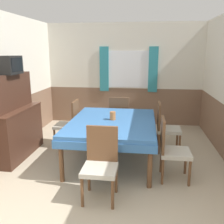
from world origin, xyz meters
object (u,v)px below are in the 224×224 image
Objects in this scene: chair_head_window at (119,116)px; tv at (9,65)px; dining_table at (113,126)px; vase at (113,116)px; chair_right_far at (165,126)px; chair_head_near at (101,162)px; sideboard at (15,122)px; chair_right_near at (171,148)px; chair_left_far at (70,122)px.

chair_head_window is 2.46m from tv.
dining_table is 13.40× the size of vase.
chair_right_far is 2.17× the size of tv.
chair_head_near is 2.34m from chair_head_window.
chair_right_far is 2.81m from sideboard.
vase is (-0.00, 1.22, 0.30)m from chair_head_near.
tv is at bearing -144.14° from chair_head_window.
sideboard is 10.56× the size of vase.
chair_head_window and chair_right_near have the same top height.
chair_right_far is at bearing -90.00° from chair_left_far.
chair_left_far is at bearing -147.21° from chair_head_window.
sideboard reaches higher than dining_table.
sideboard is at bearing -77.35° from chair_right_far.
chair_right_near is (0.00, -1.12, 0.00)m from chair_right_far.
chair_right_far and chair_left_far have the same top height.
chair_head_near is 2.17× the size of tv.
chair_left_far reaches higher than vase.
tv is at bearing -176.80° from dining_table.
chair_right_far is 1.90m from chair_left_far.
chair_left_far is (-0.95, -0.61, 0.00)m from chair_head_window.
chair_right_far is at bearing 13.68° from tv.
dining_table is at bearing -59.44° from chair_right_far.
tv is 3.04× the size of vase.
sideboard is at bearing -145.57° from chair_head_window.
sideboard is 3.48× the size of tv.
sideboard reaches higher than vase.
tv is 1.96m from vase.
chair_right_near is (0.95, 0.61, 0.00)m from chair_head_near.
dining_table is 1.18m from chair_head_near.
chair_right_far is (0.95, 0.56, -0.13)m from dining_table.
chair_head_near is at bearing -32.02° from sideboard.
dining_table is 2.03× the size of chair_right_near.
vase is (-0.95, 0.61, 0.30)m from chair_right_near.
tv is (-1.76, -1.27, 1.17)m from chair_head_window.
chair_left_far is 1.05m from sideboard.
sideboard is at bearing -178.28° from dining_table.
chair_right_far reaches higher than dining_table.
chair_right_far is at bearing 12.65° from sideboard.
chair_right_near reaches higher than vase.
dining_table is 2.04m from tv.
sideboard is at bearing -32.02° from chair_head_near.
chair_head_near is 1.25m from vase.
dining_table is 2.03× the size of chair_left_far.
chair_head_near is 2.11m from sideboard.
chair_head_near reaches higher than dining_table.
dining_table is 1.79m from sideboard.
tv reaches higher than sideboard.
sideboard is at bearing 126.22° from chair_left_far.
tv reaches higher than chair_left_far.
chair_left_far is at bearing 39.18° from tv.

